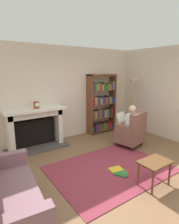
{
  "coord_description": "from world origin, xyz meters",
  "views": [
    {
      "loc": [
        -2.36,
        -2.36,
        2.03
      ],
      "look_at": [
        0.1,
        1.2,
        1.05
      ],
      "focal_mm": 29.74,
      "sensor_mm": 36.0,
      "label": 1
    }
  ],
  "objects": [
    {
      "name": "seated_reader",
      "position": [
        1.23,
        0.99,
        0.62
      ],
      "size": [
        0.44,
        0.58,
        1.14
      ],
      "rotation": [
        0.0,
        0.0,
        3.36
      ],
      "color": "white",
      "rests_on": "ground"
    },
    {
      "name": "fireplace",
      "position": [
        -0.88,
        2.3,
        0.57
      ],
      "size": [
        1.58,
        0.64,
        1.08
      ],
      "color": "#4C4742",
      "rests_on": "ground"
    },
    {
      "name": "area_rug",
      "position": [
        0.0,
        0.3,
        0.01
      ],
      "size": [
        2.4,
        1.8,
        0.01
      ],
      "primitive_type": "cube",
      "color": "maroon",
      "rests_on": "ground"
    },
    {
      "name": "scattered_books",
      "position": [
        0.06,
        0.06,
        0.03
      ],
      "size": [
        0.35,
        0.45,
        0.04
      ],
      "color": "#267233",
      "rests_on": "area_rug"
    },
    {
      "name": "bookshelf",
      "position": [
        1.36,
        2.33,
        0.92
      ],
      "size": [
        0.99,
        0.32,
        1.9
      ],
      "color": "brown",
      "rests_on": "ground"
    },
    {
      "name": "ground",
      "position": [
        0.0,
        0.0,
        0.0
      ],
      "size": [
        14.0,
        14.0,
        0.0
      ],
      "primitive_type": "plane",
      "color": "brown"
    },
    {
      "name": "mantel_clock",
      "position": [
        -0.85,
        2.2,
        1.17
      ],
      "size": [
        0.14,
        0.14,
        0.17
      ],
      "color": "brown",
      "rests_on": "fireplace"
    },
    {
      "name": "back_wall",
      "position": [
        0.0,
        2.55,
        1.35
      ],
      "size": [
        5.6,
        0.1,
        2.7
      ],
      "primitive_type": "cube",
      "color": "beige",
      "rests_on": "ground"
    },
    {
      "name": "sofa_floral",
      "position": [
        -2.03,
        0.1,
        0.32
      ],
      "size": [
        0.89,
        1.77,
        0.85
      ],
      "rotation": [
        0.0,
        0.0,
        1.47
      ],
      "color": "#825B65",
      "rests_on": "ground"
    },
    {
      "name": "side_wall_right",
      "position": [
        2.65,
        1.25,
        1.35
      ],
      "size": [
        0.1,
        5.2,
        2.7
      ],
      "primitive_type": "cube",
      "color": "beige",
      "rests_on": "ground"
    },
    {
      "name": "side_table",
      "position": [
        0.27,
        -0.57,
        0.4
      ],
      "size": [
        0.56,
        0.39,
        0.47
      ],
      "color": "brown",
      "rests_on": "ground"
    },
    {
      "name": "armchair_reading",
      "position": [
        1.25,
        0.87,
        0.42
      ],
      "size": [
        0.76,
        0.74,
        0.97
      ],
      "rotation": [
        0.0,
        0.0,
        3.36
      ],
      "color": "#331E14",
      "rests_on": "ground"
    },
    {
      "name": "floor_lamp",
      "position": [
        2.18,
        1.73,
        1.51
      ],
      "size": [
        0.32,
        0.32,
        1.78
      ],
      "color": "#B7933F",
      "rests_on": "ground"
    }
  ]
}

